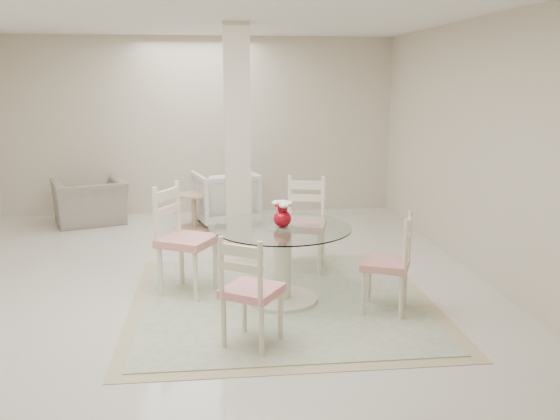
{
  "coord_description": "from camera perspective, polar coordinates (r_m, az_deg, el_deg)",
  "views": [
    {
      "loc": [
        0.23,
        -5.73,
        2.07
      ],
      "look_at": [
        0.83,
        -0.28,
        0.85
      ],
      "focal_mm": 38.0,
      "sensor_mm": 36.0,
      "label": 1
    }
  ],
  "objects": [
    {
      "name": "armchair_white",
      "position": [
        8.6,
        -5.27,
        1.2
      ],
      "size": [
        1.03,
        1.05,
        0.78
      ],
      "primitive_type": "imported",
      "rotation": [
        0.0,
        0.0,
        3.41
      ],
      "color": "white",
      "rests_on": "ground"
    },
    {
      "name": "column",
      "position": [
        7.08,
        -4.12,
        6.66
      ],
      "size": [
        0.3,
        0.3,
        2.7
      ],
      "primitive_type": "cube",
      "color": "beige",
      "rests_on": "ground"
    },
    {
      "name": "ground",
      "position": [
        6.1,
        -8.17,
        -7.43
      ],
      "size": [
        7.0,
        7.0,
        0.0
      ],
      "primitive_type": "plane",
      "color": "silver",
      "rests_on": "ground"
    },
    {
      "name": "dining_chair_west",
      "position": [
        5.82,
        -9.59,
        -2.01
      ],
      "size": [
        0.65,
        0.65,
        1.19
      ],
      "rotation": [
        0.0,
        0.0,
        1.07
      ],
      "color": "#F6E7CB",
      "rests_on": "ground"
    },
    {
      "name": "dining_chair_east",
      "position": [
        5.35,
        10.84,
        -4.42
      ],
      "size": [
        0.53,
        0.53,
        1.0
      ],
      "rotation": [
        0.0,
        0.0,
        -1.98
      ],
      "color": "beige",
      "rests_on": "ground"
    },
    {
      "name": "area_rug",
      "position": [
        5.67,
        0.22,
        -8.77
      ],
      "size": [
        2.83,
        2.83,
        0.02
      ],
      "color": "tan",
      "rests_on": "ground"
    },
    {
      "name": "room_shell",
      "position": [
        5.74,
        -8.74,
        10.26
      ],
      "size": [
        6.02,
        7.02,
        2.71
      ],
      "color": "beige",
      "rests_on": "ground"
    },
    {
      "name": "red_vase",
      "position": [
        5.42,
        0.27,
        -0.32
      ],
      "size": [
        0.19,
        0.18,
        0.25
      ],
      "color": "#A00412",
      "rests_on": "dining_table"
    },
    {
      "name": "side_table",
      "position": [
        8.36,
        -8.27,
        -0.28
      ],
      "size": [
        0.49,
        0.49,
        0.51
      ],
      "color": "tan",
      "rests_on": "ground"
    },
    {
      "name": "recliner_taupe",
      "position": [
        9.03,
        -17.82,
        0.74
      ],
      "size": [
        1.22,
        1.14,
        0.64
      ],
      "primitive_type": "imported",
      "rotation": [
        0.0,
        0.0,
        3.48
      ],
      "color": "#A19585",
      "rests_on": "ground"
    },
    {
      "name": "dining_chair_north",
      "position": [
        6.45,
        2.42,
        -0.68
      ],
      "size": [
        0.56,
        0.56,
        1.13
      ],
      "rotation": [
        0.0,
        0.0,
        -0.28
      ],
      "color": "#F1E7C6",
      "rests_on": "ground"
    },
    {
      "name": "dining_table",
      "position": [
        5.55,
        0.23,
        -5.25
      ],
      "size": [
        1.27,
        1.27,
        0.73
      ],
      "rotation": [
        0.0,
        0.0,
        -0.36
      ],
      "color": "beige",
      "rests_on": "ground"
    },
    {
      "name": "dining_chair_south",
      "position": [
        4.58,
        -3.08,
        -7.1
      ],
      "size": [
        0.56,
        0.56,
        1.01
      ],
      "rotation": [
        0.0,
        0.0,
        2.58
      ],
      "color": "beige",
      "rests_on": "ground"
    }
  ]
}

